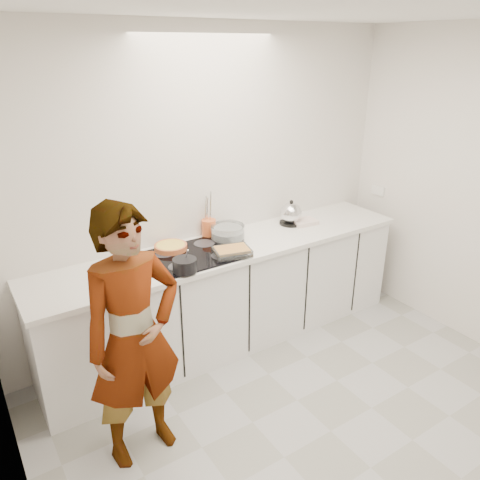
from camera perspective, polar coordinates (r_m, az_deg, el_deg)
floor at (r=3.48m, az=11.00°, el=-21.90°), size 3.60×3.20×0.00m
ceiling at (r=2.50m, az=15.90°, el=26.06°), size 3.60×3.20×0.00m
wall_back at (r=3.93m, az=-3.80°, el=6.12°), size 3.60×0.00×2.60m
wall_left at (r=2.03m, az=-26.86°, el=-13.68°), size 0.00×3.20×2.60m
base_cabinets at (r=4.02m, az=-1.21°, el=-6.89°), size 3.20×0.58×0.87m
countertop at (r=3.81m, az=-1.26°, el=-0.94°), size 3.24×0.64×0.04m
hob at (r=3.63m, az=-5.79°, el=-1.86°), size 0.72×0.54×0.01m
tart_dish at (r=3.73m, az=-8.45°, el=-0.82°), size 0.30×0.30×0.04m
saucepan at (r=3.35m, az=-6.75°, el=-3.05°), size 0.18×0.18×0.16m
baking_dish at (r=3.59m, az=-0.98°, el=-1.37°), size 0.32×0.26×0.05m
mixing_bowl at (r=3.89m, az=-1.49°, el=0.84°), size 0.34×0.34×0.13m
tea_towel at (r=4.30m, az=7.82°, el=2.20°), size 0.24×0.19×0.04m
kettle at (r=4.25m, az=6.22°, el=3.17°), size 0.23×0.23×0.23m
utensil_crock at (r=3.96m, az=-3.81°, el=1.44°), size 0.16×0.16×0.15m
cook at (r=2.86m, az=-12.76°, el=-11.57°), size 0.65×0.46×1.67m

